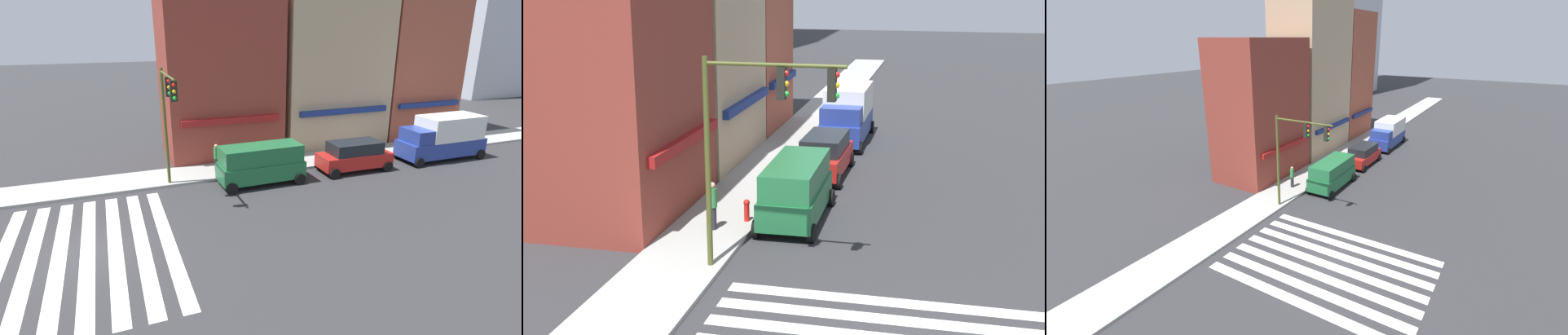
{
  "view_description": "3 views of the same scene",
  "coord_description": "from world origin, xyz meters",
  "views": [
    {
      "loc": [
        1.42,
        -16.37,
        8.82
      ],
      "look_at": [
        9.5,
        4.7,
        1.0
      ],
      "focal_mm": 28.0,
      "sensor_mm": 36.0,
      "label": 1
    },
    {
      "loc": [
        -16.01,
        -0.67,
        9.22
      ],
      "look_at": [
        4.4,
        4.0,
        3.5
      ],
      "focal_mm": 50.0,
      "sensor_mm": 36.0,
      "label": 2
    },
    {
      "loc": [
        -14.19,
        -7.34,
        11.65
      ],
      "look_at": [
        4.4,
        4.0,
        3.5
      ],
      "focal_mm": 24.0,
      "sensor_mm": 36.0,
      "label": 3
    }
  ],
  "objects": [
    {
      "name": "suv_red",
      "position": [
        15.92,
        4.7,
        1.03
      ],
      "size": [
        4.73,
        2.12,
        1.94
      ],
      "rotation": [
        0.0,
        0.0,
        -0.02
      ],
      "color": "#B21E19",
      "rests_on": "ground_plane"
    },
    {
      "name": "pedestrian_green_top",
      "position": [
        7.52,
        7.34,
        1.07
      ],
      "size": [
        0.32,
        0.32,
        1.77
      ],
      "rotation": [
        0.0,
        0.0,
        4.39
      ],
      "color": "#23232D",
      "rests_on": "sidewalk_left"
    },
    {
      "name": "storefront_row",
      "position": [
        17.56,
        11.5,
        7.03
      ],
      "size": [
        23.7,
        5.3,
        15.47
      ],
      "color": "maroon",
      "rests_on": "ground_plane"
    },
    {
      "name": "fire_hydrant",
      "position": [
        8.65,
        6.4,
        0.61
      ],
      "size": [
        0.24,
        0.24,
        0.84
      ],
      "color": "red",
      "rests_on": "sidewalk_left"
    },
    {
      "name": "box_truck_blue",
      "position": [
        23.05,
        4.7,
        1.59
      ],
      "size": [
        6.21,
        2.42,
        3.04
      ],
      "rotation": [
        0.0,
        0.0,
        0.0
      ],
      "color": "navy",
      "rests_on": "ground_plane"
    },
    {
      "name": "van_green",
      "position": [
        9.5,
        4.7,
        1.29
      ],
      "size": [
        5.03,
        2.22,
        2.34
      ],
      "rotation": [
        0.0,
        0.0,
        0.01
      ],
      "color": "#1E6638",
      "rests_on": "ground_plane"
    },
    {
      "name": "traffic_signal",
      "position": [
        4.4,
        4.9,
        4.84
      ],
      "size": [
        0.32,
        4.33,
        6.76
      ],
      "color": "#474C1E",
      "rests_on": "ground_plane"
    },
    {
      "name": "sidewalk_left",
      "position": [
        0.0,
        7.5,
        0.07
      ],
      "size": [
        120.0,
        3.0,
        0.15
      ],
      "color": "#9E9E99",
      "rests_on": "ground_plane"
    }
  ]
}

